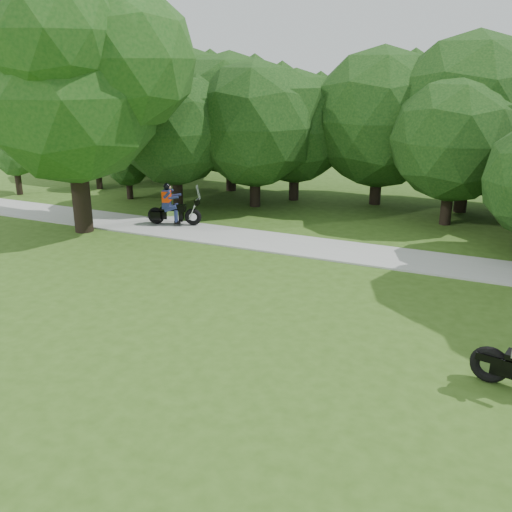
% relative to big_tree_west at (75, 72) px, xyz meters
% --- Properties ---
extents(ground, '(100.00, 100.00, 0.00)m').
position_rel_big_tree_west_xyz_m(ground, '(10.54, -6.85, -5.76)').
color(ground, '#325117').
rests_on(ground, ground).
extents(walkway, '(60.00, 2.20, 0.06)m').
position_rel_big_tree_west_xyz_m(walkway, '(10.54, 1.15, -5.73)').
color(walkway, '#9E9E99').
rests_on(walkway, ground).
extents(tree_line, '(39.31, 12.52, 7.59)m').
position_rel_big_tree_west_xyz_m(tree_line, '(11.58, 7.90, -2.10)').
color(tree_line, black).
rests_on(tree_line, ground).
extents(big_tree_west, '(8.64, 6.56, 9.96)m').
position_rel_big_tree_west_xyz_m(big_tree_west, '(0.00, 0.00, 0.00)').
color(big_tree_west, black).
rests_on(big_tree_west, ground).
extents(touring_motorcycle, '(2.11, 1.09, 1.64)m').
position_rel_big_tree_west_xyz_m(touring_motorcycle, '(2.68, 1.61, -5.10)').
color(touring_motorcycle, black).
rests_on(touring_motorcycle, walkway).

